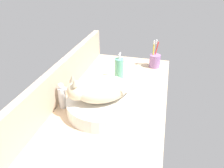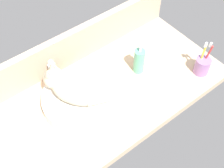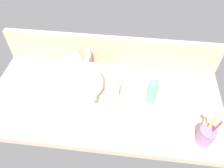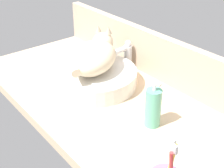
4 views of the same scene
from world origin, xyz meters
The scene contains 7 objects.
ground_plane centered at (0.00, 0.00, -2.00)cm, with size 119.92×56.55×4.00cm, color #D1B28E.
backsplash_panel centered at (0.00, 26.47, 9.37)cm, with size 119.92×3.60×18.74cm, color tan.
sink_basin centered at (-9.94, 1.72, 3.31)cm, with size 34.62×34.62×6.61cm, color silver.
cat centered at (-10.77, 2.81, 12.37)cm, with size 28.08×30.23×14.00cm.
faucet centered at (-11.89, 20.54, 7.30)cm, with size 3.93×11.86×13.60cm.
soap_dispenser centered at (23.63, 1.15, 6.83)cm, with size 5.27×5.27×16.68cm.
toothbrush_cup centered at (47.06, -18.44, 4.71)cm, with size 7.31×7.31×18.66cm.
Camera 3 is at (12.15, -68.53, 89.49)cm, focal length 35.00 mm.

